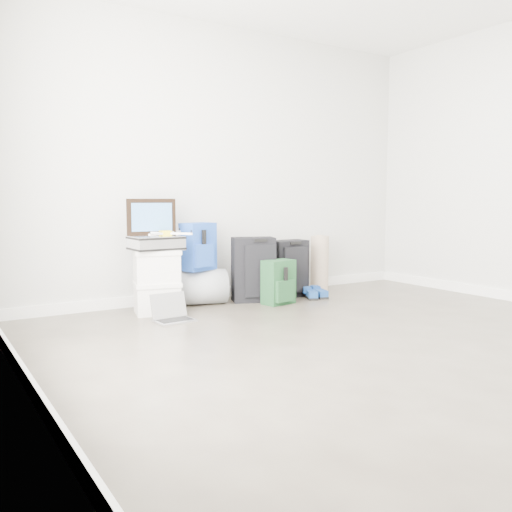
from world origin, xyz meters
TOP-DOWN VIEW (x-y plane):
  - ground at (0.00, 0.00)m, footprint 5.00×5.00m
  - room_envelope at (0.00, 0.02)m, footprint 4.52×5.02m
  - boxes_stack at (-0.93, 2.10)m, footprint 0.45×0.40m
  - briefcase at (-0.93, 2.10)m, footprint 0.43×0.32m
  - painting at (-0.93, 2.20)m, footprint 0.43×0.10m
  - drone at (-0.85, 2.08)m, footprint 0.43×0.43m
  - duffel_bag at (-0.45, 2.26)m, footprint 0.61×0.46m
  - blue_backpack at (-0.45, 2.23)m, footprint 0.36×0.31m
  - large_suitcase at (0.09, 2.12)m, footprint 0.46×0.38m
  - green_backpack at (0.22, 1.88)m, footprint 0.33×0.27m
  - carry_on at (0.54, 2.16)m, footprint 0.37×0.25m
  - shoes at (0.71, 1.94)m, footprint 0.29×0.26m
  - rolled_rug at (1.02, 2.27)m, footprint 0.20×0.20m
  - laptop at (-0.94, 1.76)m, footprint 0.33×0.25m

SIDE VIEW (x-z plane):
  - ground at x=0.00m, z-range 0.00..0.00m
  - shoes at x=0.71m, z-range 0.00..0.08m
  - laptop at x=-0.94m, z-range -0.06..0.17m
  - duffel_bag at x=-0.45m, z-range 0.00..0.33m
  - green_backpack at x=0.22m, z-range -0.01..0.41m
  - boxes_stack at x=-0.93m, z-range 0.00..0.56m
  - carry_on at x=0.54m, z-range 0.00..0.58m
  - rolled_rug at x=1.02m, z-range 0.00..0.60m
  - large_suitcase at x=0.09m, z-range 0.00..0.63m
  - blue_backpack at x=-0.45m, z-range 0.33..0.77m
  - briefcase at x=-0.93m, z-range 0.56..0.68m
  - drone at x=-0.85m, z-range 0.68..0.73m
  - painting at x=-0.93m, z-range 0.68..1.00m
  - room_envelope at x=0.00m, z-range 0.37..3.08m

